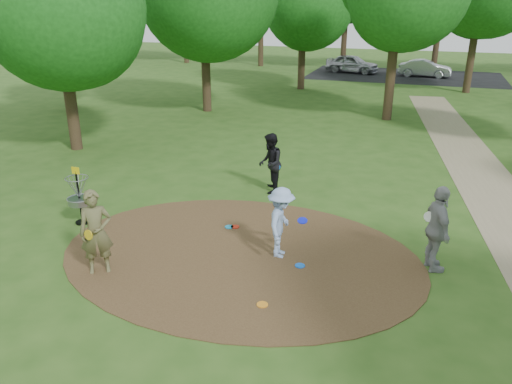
% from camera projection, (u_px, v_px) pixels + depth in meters
% --- Properties ---
extents(ground, '(100.00, 100.00, 0.00)m').
position_uv_depth(ground, '(239.00, 254.00, 11.47)').
color(ground, '#2D5119').
rests_on(ground, ground).
extents(dirt_clearing, '(8.40, 8.40, 0.02)m').
position_uv_depth(dirt_clearing, '(239.00, 254.00, 11.47)').
color(dirt_clearing, '#47301C').
rests_on(dirt_clearing, ground).
extents(parking_lot, '(14.00, 8.00, 0.01)m').
position_uv_depth(parking_lot, '(404.00, 76.00, 37.33)').
color(parking_lot, black).
rests_on(parking_lot, ground).
extents(player_observer_with_disc, '(0.81, 0.75, 1.86)m').
position_uv_depth(player_observer_with_disc, '(96.00, 232.00, 10.43)').
color(player_observer_with_disc, brown).
rests_on(player_observer_with_disc, ground).
extents(player_throwing_with_disc, '(0.96, 1.11, 1.65)m').
position_uv_depth(player_throwing_with_disc, '(281.00, 223.00, 11.12)').
color(player_throwing_with_disc, '#9AB6E6').
rests_on(player_throwing_with_disc, ground).
extents(player_walking_with_disc, '(0.89, 1.02, 1.80)m').
position_uv_depth(player_walking_with_disc, '(270.00, 163.00, 14.86)').
color(player_walking_with_disc, black).
rests_on(player_walking_with_disc, ground).
extents(player_waiting_with_disc, '(0.83, 1.22, 1.92)m').
position_uv_depth(player_waiting_with_disc, '(437.00, 229.00, 10.51)').
color(player_waiting_with_disc, '#979699').
rests_on(player_waiting_with_disc, ground).
extents(disc_ground_cyan, '(0.22, 0.22, 0.02)m').
position_uv_depth(disc_ground_cyan, '(229.00, 227.00, 12.78)').
color(disc_ground_cyan, '#1BA1DD').
rests_on(disc_ground_cyan, dirt_clearing).
extents(disc_ground_blue, '(0.22, 0.22, 0.02)m').
position_uv_depth(disc_ground_blue, '(300.00, 266.00, 10.94)').
color(disc_ground_blue, blue).
rests_on(disc_ground_blue, dirt_clearing).
extents(disc_ground_red, '(0.22, 0.22, 0.02)m').
position_uv_depth(disc_ground_red, '(235.00, 227.00, 12.79)').
color(disc_ground_red, red).
rests_on(disc_ground_red, dirt_clearing).
extents(car_left, '(4.26, 2.35, 1.37)m').
position_uv_depth(car_left, '(352.00, 64.00, 38.60)').
color(car_left, '#AAABB2').
rests_on(car_left, ground).
extents(car_right, '(3.82, 1.61, 1.23)m').
position_uv_depth(car_right, '(425.00, 68.00, 36.63)').
color(car_right, '#9C9FA3').
rests_on(car_right, ground).
extents(disc_ground_orange, '(0.22, 0.22, 0.02)m').
position_uv_depth(disc_ground_orange, '(262.00, 305.00, 9.56)').
color(disc_ground_orange, orange).
rests_on(disc_ground_orange, dirt_clearing).
extents(disc_golf_basket, '(0.63, 0.63, 1.54)m').
position_uv_depth(disc_golf_basket, '(78.00, 192.00, 12.76)').
color(disc_golf_basket, black).
rests_on(disc_golf_basket, ground).
extents(tree_ring, '(36.71, 45.28, 9.12)m').
position_uv_depth(tree_ring, '(355.00, 4.00, 17.35)').
color(tree_ring, '#332316').
rests_on(tree_ring, ground).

